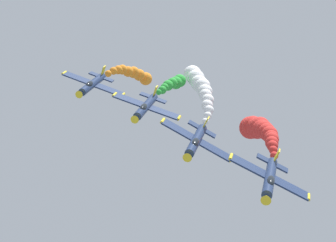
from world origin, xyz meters
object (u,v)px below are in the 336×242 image
object	(u,v)px
airplane_lead	(270,178)
airplane_left_inner	(196,141)
airplane_left_outer	(92,84)
airplane_right_inner	(146,107)

from	to	relation	value
airplane_lead	airplane_left_inner	world-z (taller)	airplane_left_inner
airplane_left_inner	airplane_left_outer	bearing A→B (deg)	-39.41
airplane_right_inner	airplane_lead	bearing A→B (deg)	138.20
airplane_left_inner	airplane_right_inner	bearing A→B (deg)	-45.81
airplane_right_inner	airplane_left_outer	bearing A→B (deg)	-32.63
airplane_left_inner	airplane_left_outer	xyz separation A→B (m)	(17.73, -14.57, 2.02)
airplane_lead	airplane_left_outer	xyz separation A→B (m)	(26.84, -21.60, 2.98)
airplane_lead	airplane_right_inner	world-z (taller)	airplane_right_inner
airplane_left_outer	airplane_right_inner	bearing A→B (deg)	147.37
airplane_lead	airplane_left_outer	bearing A→B (deg)	-38.82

